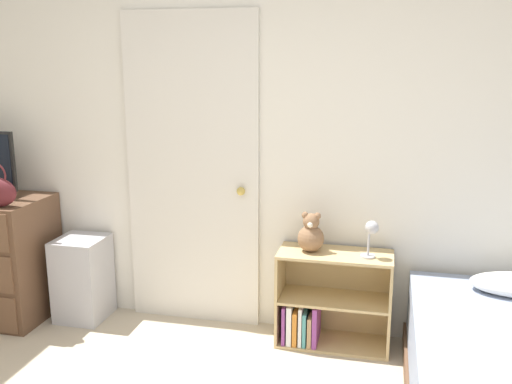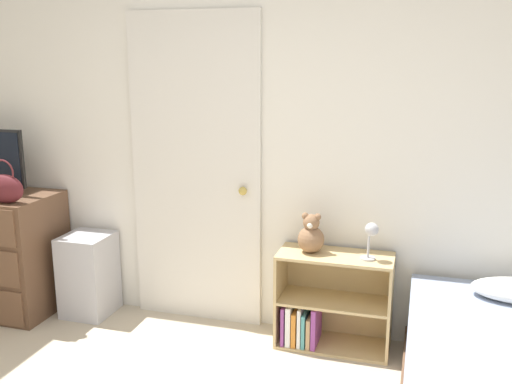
{
  "view_description": "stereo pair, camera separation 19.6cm",
  "coord_description": "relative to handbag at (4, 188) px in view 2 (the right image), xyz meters",
  "views": [
    {
      "loc": [
        0.84,
        -1.42,
        1.8
      ],
      "look_at": [
        0.07,
        1.9,
        0.99
      ],
      "focal_mm": 40.0,
      "sensor_mm": 36.0,
      "label": 1
    },
    {
      "loc": [
        1.03,
        -1.37,
        1.8
      ],
      "look_at": [
        0.07,
        1.9,
        0.99
      ],
      "focal_mm": 40.0,
      "sensor_mm": 36.0,
      "label": 2
    }
  ],
  "objects": [
    {
      "name": "wall_back",
      "position": [
        1.59,
        0.51,
        0.31
      ],
      "size": [
        10.0,
        0.06,
        2.55
      ],
      "color": "white",
      "rests_on": "ground_plane"
    },
    {
      "name": "door_closed",
      "position": [
        1.17,
        0.46,
        0.09
      ],
      "size": [
        0.91,
        0.09,
        2.1
      ],
      "color": "silver",
      "rests_on": "ground_plane"
    },
    {
      "name": "handbag",
      "position": [
        0.0,
        0.0,
        0.0
      ],
      "size": [
        0.29,
        0.11,
        0.29
      ],
      "color": "#591E23",
      "rests_on": "dresser"
    },
    {
      "name": "storage_bin",
      "position": [
        0.4,
        0.29,
        -0.67
      ],
      "size": [
        0.32,
        0.34,
        0.58
      ],
      "color": "silver",
      "rests_on": "ground_plane"
    },
    {
      "name": "bookshelf",
      "position": [
        2.09,
        0.31,
        -0.71
      ],
      "size": [
        0.71,
        0.32,
        0.61
      ],
      "color": "tan",
      "rests_on": "ground_plane"
    },
    {
      "name": "teddy_bear",
      "position": [
        2.0,
        0.3,
        -0.24
      ],
      "size": [
        0.17,
        0.17,
        0.25
      ],
      "color": "#8C6647",
      "rests_on": "bookshelf"
    },
    {
      "name": "desk_lamp",
      "position": [
        2.36,
        0.26,
        -0.19
      ],
      "size": [
        0.1,
        0.1,
        0.23
      ],
      "color": "#B2B2B7",
      "rests_on": "bookshelf"
    }
  ]
}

